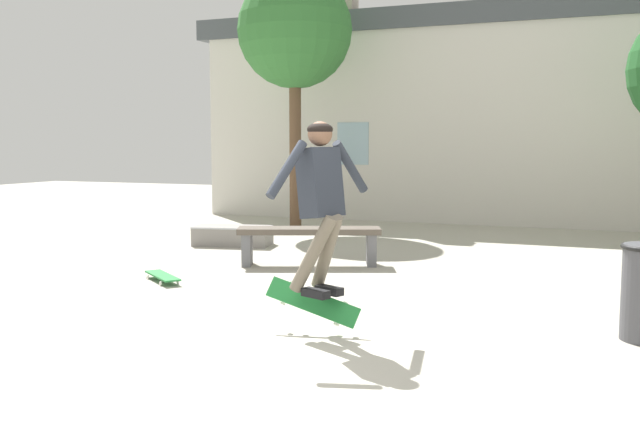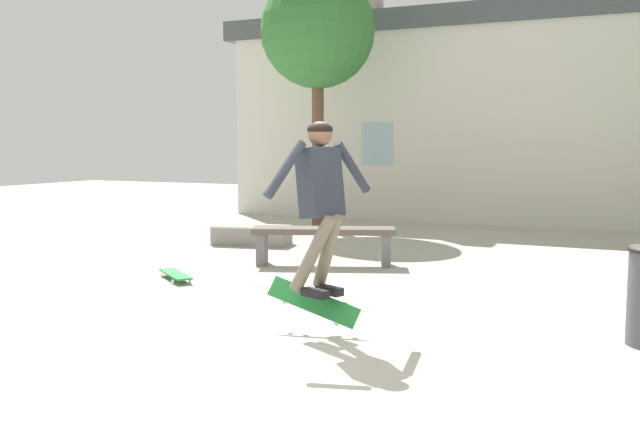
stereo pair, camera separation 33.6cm
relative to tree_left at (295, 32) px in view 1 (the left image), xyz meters
The scene contains 8 objects.
ground_plane 9.47m from the tree_left, 68.47° to the right, with size 40.00×40.00×0.00m, color #B2AD9E.
building_backdrop 3.96m from the tree_left, 30.81° to the left, with size 12.75×0.52×5.48m.
tree_left is the anchor object (origin of this frame).
park_bench 5.56m from the tree_left, 63.67° to the right, with size 1.95×1.12×0.52m.
skate_ledge 4.48m from the tree_left, 88.91° to the right, with size 1.32×0.80×0.31m.
skater 8.34m from the tree_left, 64.56° to the right, with size 0.53×1.14×1.49m.
skateboard_flipping 8.60m from the tree_left, 64.99° to the right, with size 0.86×0.19×0.40m.
skateboard_resting 6.81m from the tree_left, 82.37° to the right, with size 0.74×0.63×0.08m.
Camera 1 is at (2.48, -4.70, 1.66)m, focal length 40.00 mm.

